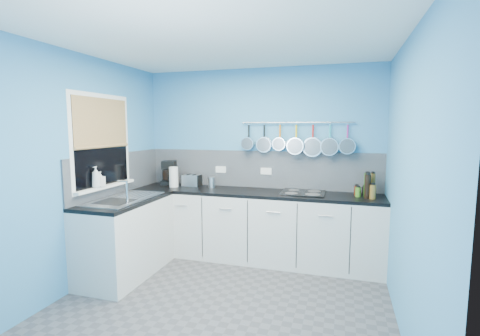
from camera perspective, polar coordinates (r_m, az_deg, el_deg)
The scene contains 43 objects.
floor at distance 3.67m, azimuth -2.81°, elevation -21.36°, with size 3.20×3.00×0.02m, color #47474C.
ceiling at distance 3.33m, azimuth -3.08°, elevation 20.46°, with size 3.20×3.00×0.02m, color white.
wall_back at distance 4.71m, azimuth 3.24°, elevation 1.02°, with size 3.20×0.02×2.50m, color teal.
wall_front at distance 1.94m, azimuth -18.19°, elevation -7.59°, with size 3.20×0.02×2.50m, color teal.
wall_left at distance 4.10m, azimuth -24.65°, elevation -0.44°, with size 0.02×3.00×2.50m, color teal.
wall_right at distance 3.13m, azimuth 26.09°, elevation -2.58°, with size 0.02×3.00×2.50m, color teal.
backsplash_back at distance 4.70m, azimuth 3.17°, elevation -0.22°, with size 3.20×0.02×0.50m, color gray.
backsplash_left at distance 4.56m, azimuth -19.41°, elevation -0.81°, with size 0.02×1.80×0.50m, color gray.
cabinet_run_back at distance 4.57m, azimuth 2.25°, elevation -9.63°, with size 3.20×0.60×0.86m, color silver.
worktop_back at distance 4.47m, azimuth 2.28°, elevation -4.09°, with size 3.20×0.60×0.04m, color black.
cabinet_run_left at distance 4.31m, azimuth -18.26°, elevation -11.00°, with size 0.60×1.20×0.86m, color silver.
worktop_left at distance 4.20m, azimuth -18.49°, elevation -5.14°, with size 0.60×1.20×0.04m, color black.
window_frame at distance 4.28m, azimuth -21.85°, elevation 4.00°, with size 0.01×1.00×1.10m, color white.
window_glass at distance 4.28m, azimuth -21.79°, elevation 4.00°, with size 0.01×0.90×1.00m, color black.
bamboo_blind at distance 4.27m, azimuth -21.84°, elevation 7.01°, with size 0.01×0.90×0.55m, color tan.
window_sill at distance 4.32m, azimuth -21.29°, elevation -2.83°, with size 0.10×0.98×0.03m, color white.
sink_unit at distance 4.19m, azimuth -18.50°, elevation -4.81°, with size 0.50×0.95×0.01m, color silver.
mixer_tap at distance 3.94m, azimuth -18.17°, elevation -3.68°, with size 0.12×0.08×0.26m, color silver, non-canonical shape.
socket_left at distance 4.85m, azimuth -3.20°, elevation -0.24°, with size 0.15×0.01×0.09m, color white.
socket_right at distance 4.67m, azimuth 4.32°, elevation -0.52°, with size 0.15×0.01×0.09m, color white.
pot_rail at distance 4.54m, azimuth 9.31°, elevation 7.43°, with size 0.02×0.02×1.45m, color silver.
soap_bottle_a at distance 4.15m, azimuth -22.70°, elevation -1.40°, with size 0.09×0.09×0.24m, color white.
soap_bottle_b at distance 4.21m, azimuth -22.07°, elevation -1.73°, with size 0.08×0.08×0.17m, color white.
paper_towel at distance 4.84m, azimuth -10.90°, elevation -1.46°, with size 0.12×0.12×0.28m, color white.
coffee_maker at distance 5.01m, azimuth -11.74°, elevation -0.80°, with size 0.20×0.22×0.35m, color black, non-canonical shape.
toaster at distance 4.88m, azimuth -8.00°, elevation -2.03°, with size 0.25×0.14×0.16m, color silver.
canister at distance 4.73m, azimuth -4.71°, elevation -2.38°, with size 0.10×0.10×0.14m, color silver.
hob at distance 4.39m, azimuth 10.36°, elevation -4.04°, with size 0.53×0.47×0.01m, color black.
pan_0 at distance 4.65m, azimuth 1.44°, elevation 5.26°, with size 0.17×0.12×0.36m, color silver, non-canonical shape.
pan_1 at distance 4.60m, azimuth 4.00°, elevation 5.05°, with size 0.20×0.06×0.39m, color silver, non-canonical shape.
pan_2 at distance 4.56m, azimuth 6.60°, elevation 5.19°, with size 0.17×0.11×0.36m, color silver, non-canonical shape.
pan_3 at distance 4.53m, azimuth 9.24°, elevation 4.84°, with size 0.22×0.12×0.41m, color silver, non-canonical shape.
pan_4 at distance 4.51m, azimuth 11.92°, elevation 4.61°, with size 0.24×0.06×0.43m, color silver, non-canonical shape.
pan_5 at distance 4.49m, azimuth 14.62°, elevation 4.66°, with size 0.23×0.10×0.42m, color silver, non-canonical shape.
pan_6 at distance 4.49m, azimuth 17.33°, elevation 4.72°, with size 0.20×0.12×0.39m, color silver, non-canonical shape.
condiment_0 at distance 4.45m, azimuth 21.04°, elevation -2.57°, with size 0.06×0.06×0.27m, color brown.
condiment_1 at distance 4.44m, azimuth 19.82°, elevation -3.62°, with size 0.05×0.05×0.10m, color black.
condiment_2 at distance 4.42m, azimuth 18.70°, elevation -3.54°, with size 0.06×0.06×0.11m, color #4C190C.
condiment_3 at distance 4.37m, azimuth 21.07°, elevation -3.84°, with size 0.05×0.05×0.10m, color #8C5914.
condiment_4 at distance 4.34m, azimuth 20.25°, elevation -2.68°, with size 0.07×0.07×0.28m, color #265919.
condiment_5 at distance 4.32m, azimuth 18.92°, elevation -3.77°, with size 0.06×0.06×0.11m, color #3F721E.
condiment_6 at distance 4.25m, azimuth 21.08°, elevation -3.71°, with size 0.07×0.07×0.16m, color brown.
condiment_7 at distance 4.25m, azimuth 20.31°, elevation -2.89°, with size 0.07×0.07×0.28m, color black.
Camera 1 is at (1.09, -3.05, 1.72)m, focal length 25.83 mm.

